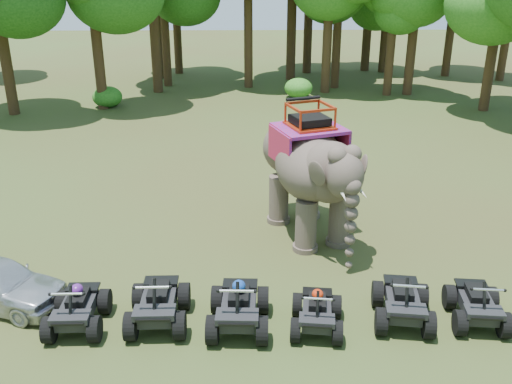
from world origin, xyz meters
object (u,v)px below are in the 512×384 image
atv_0 (77,303)px  atv_4 (403,296)px  atv_5 (478,299)px  elephant (309,170)px  atv_1 (158,297)px  atv_2 (239,301)px  atv_3 (317,307)px

atv_0 → atv_4: atv_4 is taller
atv_5 → atv_0: bearing=-173.6°
elephant → atv_4: size_ratio=2.74×
atv_1 → atv_5: size_ratio=1.11×
atv_2 → atv_1: bearing=176.5°
atv_0 → atv_2: (3.65, -0.10, 0.06)m
atv_1 → atv_4: bearing=-0.9°
atv_2 → atv_5: (5.47, 0.10, -0.08)m
atv_0 → atv_1: size_ratio=0.92×
atv_1 → atv_2: bearing=-6.8°
elephant → atv_5: (3.40, -4.70, -1.42)m
atv_1 → atv_5: 7.31m
elephant → atv_3: 5.12m
elephant → atv_2: (-2.06, -4.80, -1.35)m
elephant → atv_4: 5.12m
atv_3 → atv_4: size_ratio=0.88×
atv_1 → atv_2: atv_2 is taller
atv_1 → atv_4: atv_1 is taller
atv_0 → atv_3: 5.42m
atv_2 → atv_5: atv_2 is taller
atv_3 → atv_5: (3.71, 0.20, 0.03)m
atv_1 → atv_3: size_ratio=1.17×
elephant → atv_2: 5.39m
atv_1 → atv_0: bearing=-177.3°
atv_0 → atv_2: size_ratio=0.91×
atv_4 → atv_5: (1.69, -0.07, -0.04)m
atv_1 → atv_5: bearing=-1.4°
atv_1 → atv_2: 1.85m
elephant → atv_4: elephant is taller
atv_0 → atv_4: size_ratio=0.95×
atv_3 → elephant: bearing=93.8°
atv_0 → atv_4: bearing=-0.2°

